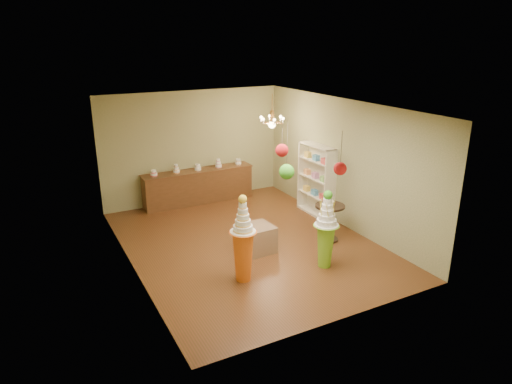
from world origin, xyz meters
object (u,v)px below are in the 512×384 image
sideboard (199,186)px  round_table (329,218)px  pedestal_orange (243,248)px  pedestal_green (326,236)px

sideboard → round_table: size_ratio=3.65×
pedestal_orange → sideboard: (0.79, 4.35, -0.16)m
round_table → pedestal_orange: bearing=-164.4°
pedestal_orange → round_table: pedestal_orange is taller
sideboard → round_table: (1.67, -3.66, 0.06)m
pedestal_green → sideboard: (-0.87, 4.62, -0.17)m
pedestal_orange → round_table: bearing=15.6°
pedestal_green → pedestal_orange: size_ratio=0.94×
round_table → pedestal_green: bearing=-129.9°
pedestal_green → round_table: pedestal_green is taller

